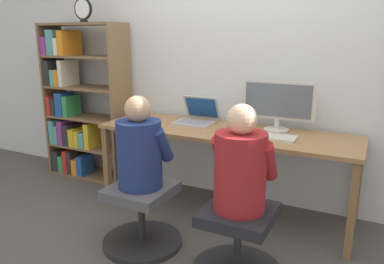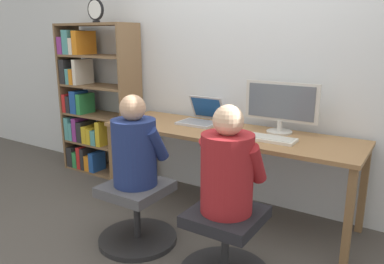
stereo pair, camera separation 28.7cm
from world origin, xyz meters
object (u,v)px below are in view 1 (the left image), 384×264
object	(u,v)px
office_chair_left	(238,242)
desktop_monitor	(278,104)
desk_clock	(83,9)
office_chair_right	(142,216)
person_at_laptop	(140,149)
person_at_monitor	(241,166)
bookshelf	(77,108)
laptop	(196,118)
keyboard	(267,136)

from	to	relation	value
office_chair_left	desktop_monitor	bearing A→B (deg)	91.99
office_chair_left	desk_clock	size ratio (longest dim) A/B	2.59
office_chair_right	person_at_laptop	distance (m)	0.49
desktop_monitor	person_at_monitor	distance (m)	0.96
bookshelf	office_chair_right	bearing A→B (deg)	-32.33
person_at_monitor	desk_clock	world-z (taller)	desk_clock
person_at_laptop	bookshelf	bearing A→B (deg)	147.81
person_at_laptop	desk_clock	size ratio (longest dim) A/B	2.89
desktop_monitor	laptop	bearing A→B (deg)	-175.91
person_at_monitor	person_at_laptop	bearing A→B (deg)	177.83
person_at_monitor	bookshelf	xyz separation A→B (m)	(-2.10, 0.90, 0.01)
laptop	office_chair_right	size ratio (longest dim) A/B	0.59
keyboard	bookshelf	distance (m)	2.07
desktop_monitor	office_chair_right	bearing A→B (deg)	-127.02
office_chair_right	person_at_monitor	distance (m)	0.87
keyboard	desk_clock	xyz separation A→B (m)	(-1.81, 0.13, 0.95)
office_chair_right	desk_clock	size ratio (longest dim) A/B	2.59
desktop_monitor	office_chair_left	world-z (taller)	desktop_monitor
keyboard	office_chair_right	xyz separation A→B (m)	(-0.68, -0.66, -0.50)
keyboard	laptop	bearing A→B (deg)	163.77
desktop_monitor	desk_clock	xyz separation A→B (m)	(-1.82, -0.12, 0.76)
person_at_monitor	desk_clock	bearing A→B (deg)	156.17
office_chair_right	bookshelf	bearing A→B (deg)	147.67
person_at_laptop	desk_clock	xyz separation A→B (m)	(-1.13, 0.79, 0.96)
laptop	bookshelf	size ratio (longest dim) A/B	0.21
person_at_monitor	laptop	bearing A→B (deg)	129.10
office_chair_right	desk_clock	world-z (taller)	desk_clock
laptop	desk_clock	distance (m)	1.46
office_chair_right	person_at_monitor	xyz separation A→B (m)	(0.72, -0.02, 0.49)
person_at_laptop	keyboard	bearing A→B (deg)	44.11
desktop_monitor	person_at_laptop	xyz separation A→B (m)	(-0.69, -0.91, -0.21)
desktop_monitor	person_at_monitor	world-z (taller)	desktop_monitor
keyboard	office_chair_left	distance (m)	0.86
desk_clock	bookshelf	bearing A→B (deg)	162.53
bookshelf	office_chair_left	bearing A→B (deg)	-23.21
person_at_monitor	desk_clock	size ratio (longest dim) A/B	2.93
bookshelf	desk_clock	size ratio (longest dim) A/B	7.20
person_at_monitor	bookshelf	world-z (taller)	bookshelf
person_at_laptop	bookshelf	size ratio (longest dim) A/B	0.40
keyboard	bookshelf	size ratio (longest dim) A/B	0.27
bookshelf	desktop_monitor	bearing A→B (deg)	1.08
desktop_monitor	office_chair_left	distance (m)	1.17
desktop_monitor	keyboard	world-z (taller)	desktop_monitor
laptop	office_chair_right	xyz separation A→B (m)	(-0.00, -0.86, -0.54)
laptop	office_chair_right	world-z (taller)	laptop
office_chair_right	office_chair_left	bearing A→B (deg)	-2.18
desk_clock	person_at_laptop	bearing A→B (deg)	-34.99
office_chair_left	person_at_laptop	distance (m)	0.87
desk_clock	office_chair_left	bearing A→B (deg)	-23.96
office_chair_right	person_at_laptop	xyz separation A→B (m)	(0.00, 0.00, 0.49)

